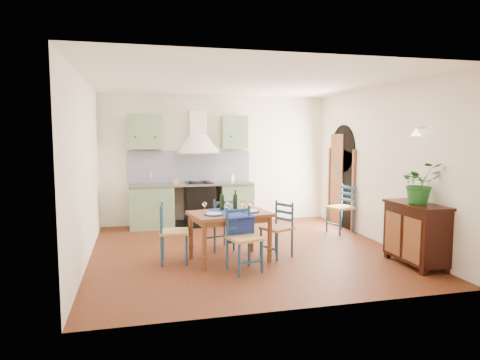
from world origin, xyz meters
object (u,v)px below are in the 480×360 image
dining_table (230,218)px  chair_near (243,239)px  potted_plant (420,183)px  sideboard (416,232)px

dining_table → chair_near: dining_table is taller
dining_table → potted_plant: potted_plant is taller
chair_near → potted_plant: bearing=-8.6°
sideboard → potted_plant: bearing=-67.6°
potted_plant → dining_table: bearing=160.6°
chair_near → potted_plant: (2.56, -0.39, 0.77)m
dining_table → potted_plant: bearing=-19.4°
sideboard → potted_plant: 0.73m
dining_table → potted_plant: (2.64, -0.93, 0.57)m
dining_table → sideboard: (2.62, -0.90, -0.16)m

